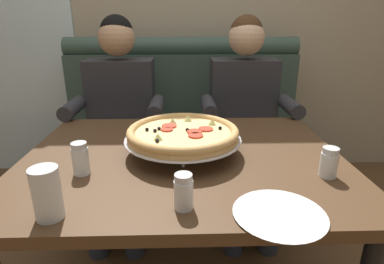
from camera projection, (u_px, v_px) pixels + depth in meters
booth_bench at (184, 145)px, 2.24m from camera, size 1.68×0.78×1.13m
dining_table at (184, 174)px, 1.26m from camera, size 1.23×0.97×0.74m
diner_left at (120, 114)px, 1.88m from camera, size 0.54×0.64×1.27m
diner_right at (246, 113)px, 1.90m from camera, size 0.54×0.64×1.27m
pizza at (185, 134)px, 1.21m from camera, size 0.45×0.45×0.12m
shaker_parmesan at (186, 194)px, 0.87m from camera, size 0.05×0.05×0.11m
shaker_oregano at (82, 161)px, 1.06m from camera, size 0.06×0.06×0.11m
shaker_pepper_flakes at (330, 165)px, 1.04m from camera, size 0.06×0.06×0.10m
plate_near_left at (281, 212)px, 0.85m from camera, size 0.25×0.25×0.02m
drinking_glass at (49, 196)px, 0.82m from camera, size 0.07×0.07×0.14m
patio_chair at (61, 91)px, 3.37m from camera, size 0.40×0.41×0.86m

